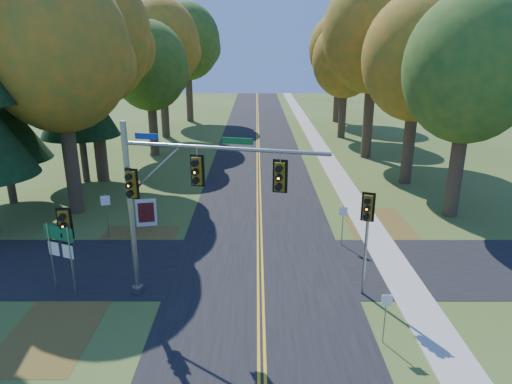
{
  "coord_description": "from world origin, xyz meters",
  "views": [
    {
      "loc": [
        -0.18,
        -17.04,
        9.84
      ],
      "look_at": [
        -0.19,
        3.38,
        3.2
      ],
      "focal_mm": 32.0,
      "sensor_mm": 36.0,
      "label": 1
    }
  ],
  "objects_px": {
    "route_sign_cluster": "(60,246)",
    "info_kiosk": "(146,213)",
    "traffic_mast": "(175,191)",
    "east_signal_pole": "(367,219)"
  },
  "relations": [
    {
      "from": "route_sign_cluster",
      "to": "info_kiosk",
      "type": "distance_m",
      "value": 7.8
    },
    {
      "from": "traffic_mast",
      "to": "east_signal_pole",
      "type": "distance_m",
      "value": 7.45
    },
    {
      "from": "route_sign_cluster",
      "to": "info_kiosk",
      "type": "bearing_deg",
      "value": 100.79
    },
    {
      "from": "east_signal_pole",
      "to": "info_kiosk",
      "type": "relative_size",
      "value": 2.82
    },
    {
      "from": "east_signal_pole",
      "to": "route_sign_cluster",
      "type": "distance_m",
      "value": 12.16
    },
    {
      "from": "traffic_mast",
      "to": "route_sign_cluster",
      "type": "xyz_separation_m",
      "value": [
        -4.76,
        0.32,
        -2.4
      ]
    },
    {
      "from": "route_sign_cluster",
      "to": "east_signal_pole",
      "type": "bearing_deg",
      "value": 22.57
    },
    {
      "from": "traffic_mast",
      "to": "east_signal_pole",
      "type": "height_order",
      "value": "traffic_mast"
    },
    {
      "from": "traffic_mast",
      "to": "info_kiosk",
      "type": "height_order",
      "value": "traffic_mast"
    },
    {
      "from": "info_kiosk",
      "to": "east_signal_pole",
      "type": "bearing_deg",
      "value": -48.08
    }
  ]
}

